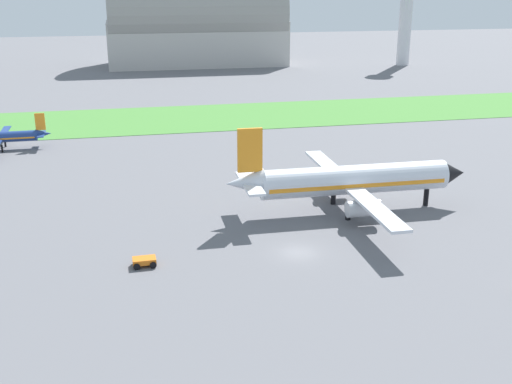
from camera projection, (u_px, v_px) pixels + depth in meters
name	position (u px, v px, depth m)	size (l,w,h in m)	color
ground_plane	(298.00, 252.00, 68.13)	(600.00, 600.00, 0.00)	slate
grass_taxiway_strip	(206.00, 117.00, 135.74)	(360.00, 28.00, 0.08)	#478438
airplane_midfield_jet	(349.00, 180.00, 79.11)	(31.86, 32.52, 11.51)	silver
baggage_cart_near_gate	(144.00, 261.00, 64.73)	(2.43, 1.80, 0.90)	orange
hangar_distant	(196.00, 23.00, 216.84)	(61.25, 27.56, 31.46)	#BCB7B2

